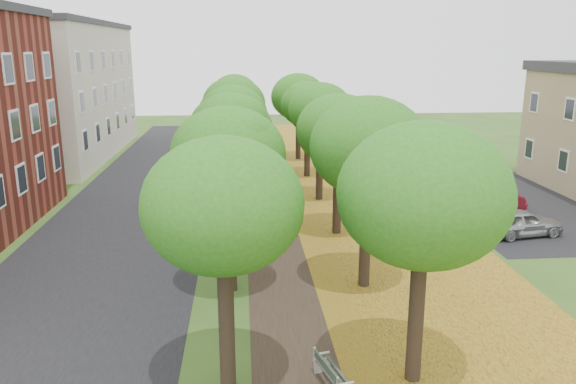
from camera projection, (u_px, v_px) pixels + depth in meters
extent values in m
plane|color=#2D4C19|center=(314.00, 383.00, 14.50)|extent=(120.00, 120.00, 0.00)
cube|color=black|center=(129.00, 219.00, 28.38)|extent=(8.00, 70.00, 0.01)
cube|color=black|center=(277.00, 215.00, 28.97)|extent=(3.20, 70.00, 0.01)
cube|color=#AF9A20|center=(372.00, 213.00, 29.37)|extent=(7.50, 70.00, 0.01)
cube|color=black|center=(519.00, 204.00, 31.02)|extent=(9.00, 16.00, 0.01)
cylinder|color=black|center=(227.00, 323.00, 13.88)|extent=(0.40, 0.40, 3.61)
ellipsoid|color=#1F6415|center=(223.00, 205.00, 13.11)|extent=(3.83, 3.83, 3.26)
cylinder|color=black|center=(231.00, 242.00, 19.66)|extent=(0.40, 0.40, 3.61)
ellipsoid|color=#1F6415|center=(228.00, 157.00, 18.90)|extent=(3.83, 3.83, 3.26)
cylinder|color=black|center=(233.00, 198.00, 25.45)|extent=(0.40, 0.40, 3.61)
ellipsoid|color=#1F6415|center=(231.00, 131.00, 24.69)|extent=(3.83, 3.83, 3.26)
cylinder|color=black|center=(234.00, 170.00, 31.24)|extent=(0.40, 0.40, 3.61)
ellipsoid|color=#1F6415|center=(233.00, 115.00, 30.48)|extent=(3.83, 3.83, 3.26)
cylinder|color=black|center=(235.00, 151.00, 37.03)|extent=(0.40, 0.40, 3.61)
ellipsoid|color=#1F6415|center=(234.00, 104.00, 36.27)|extent=(3.83, 3.83, 3.26)
cylinder|color=black|center=(236.00, 137.00, 42.82)|extent=(0.40, 0.40, 3.61)
ellipsoid|color=#1F6415|center=(235.00, 96.00, 42.06)|extent=(3.83, 3.83, 3.26)
cylinder|color=black|center=(416.00, 316.00, 14.26)|extent=(0.40, 0.40, 3.61)
ellipsoid|color=#1F6415|center=(423.00, 200.00, 13.50)|extent=(3.83, 3.83, 3.26)
cylinder|color=black|center=(365.00, 238.00, 20.05)|extent=(0.40, 0.40, 3.61)
ellipsoid|color=#1F6415|center=(368.00, 154.00, 19.29)|extent=(3.83, 3.83, 3.26)
cylinder|color=black|center=(337.00, 195.00, 25.84)|extent=(0.40, 0.40, 3.61)
ellipsoid|color=#1F6415|center=(339.00, 130.00, 25.07)|extent=(3.83, 3.83, 3.26)
cylinder|color=black|center=(319.00, 168.00, 31.63)|extent=(0.40, 0.40, 3.61)
ellipsoid|color=#1F6415|center=(320.00, 114.00, 30.86)|extent=(3.83, 3.83, 3.26)
cylinder|color=black|center=(307.00, 150.00, 37.42)|extent=(0.40, 0.40, 3.61)
ellipsoid|color=#1F6415|center=(308.00, 104.00, 36.65)|extent=(3.83, 3.83, 3.26)
cylinder|color=black|center=(298.00, 136.00, 43.21)|extent=(0.40, 0.40, 3.61)
ellipsoid|color=#1F6415|center=(298.00, 96.00, 42.44)|extent=(3.83, 3.83, 3.26)
cube|color=beige|center=(45.00, 93.00, 43.73)|extent=(10.00, 20.00, 10.00)
cube|color=#2D2D33|center=(37.00, 23.00, 42.43)|extent=(10.30, 20.30, 0.40)
cube|color=#29332A|center=(334.00, 373.00, 14.23)|extent=(0.81, 1.66, 0.04)
cube|color=#29332A|center=(325.00, 367.00, 14.10)|extent=(0.45, 1.56, 0.23)
cube|color=silver|center=(322.00, 365.00, 14.95)|extent=(0.44, 0.17, 0.40)
cube|color=silver|center=(346.00, 383.00, 13.53)|extent=(0.40, 0.15, 0.04)
cube|color=silver|center=(322.00, 353.00, 14.86)|extent=(0.40, 0.15, 0.04)
imported|color=#A4A4A9|center=(522.00, 222.00, 25.71)|extent=(3.94, 2.09, 1.28)
imported|color=maroon|center=(482.00, 196.00, 29.99)|extent=(4.55, 2.11, 1.44)
imported|color=#2F2F34|center=(477.00, 194.00, 30.52)|extent=(5.02, 3.13, 1.36)
imported|color=silver|center=(471.00, 191.00, 31.32)|extent=(4.97, 2.94, 1.30)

